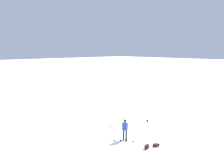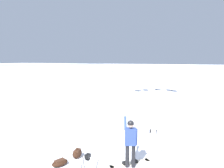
# 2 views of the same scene
# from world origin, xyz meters

# --- Properties ---
(ground_plane) EXTENTS (300.00, 300.00, 0.00)m
(ground_plane) POSITION_xyz_m (0.00, 0.00, 0.00)
(ground_plane) COLOR white
(snowboarder) EXTENTS (0.63, 0.64, 1.76)m
(snowboarder) POSITION_xyz_m (-0.09, -0.50, 1.06)
(snowboarder) COLOR black
(snowboarder) RESTS_ON ground_plane
(snowboard) EXTENTS (1.42, 1.38, 0.10)m
(snowboard) POSITION_xyz_m (-0.01, -0.73, 0.02)
(snowboard) COLOR beige
(snowboard) RESTS_ON ground_plane
(gear_bag_large) EXTENTS (0.57, 0.71, 0.23)m
(gear_bag_large) POSITION_xyz_m (2.31, 0.39, 0.12)
(gear_bag_large) COLOR black
(gear_bag_large) RESTS_ON ground_plane
(camera_tripod) EXTENTS (0.54, 0.47, 1.31)m
(camera_tripod) POSITION_xyz_m (0.46, 1.67, 0.94)
(camera_tripod) COLOR #262628
(camera_tripod) RESTS_ON ground_plane
(gear_bag_small) EXTENTS (0.38, 0.58, 0.33)m
(gear_bag_small) POSITION_xyz_m (2.08, -0.43, 0.18)
(gear_bag_small) COLOR black
(gear_bag_small) RESTS_ON ground_plane
(ski_poles) EXTENTS (0.32, 0.24, 1.19)m
(ski_poles) POSITION_xyz_m (-0.72, -1.39, 0.79)
(ski_poles) COLOR gray
(ski_poles) RESTS_ON ground_plane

